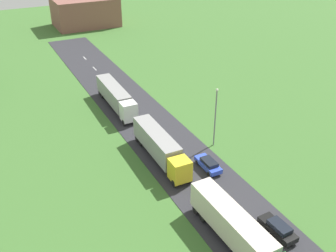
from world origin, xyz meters
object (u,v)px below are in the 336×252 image
(car_third, at_px, (208,164))
(lamppost_second, at_px, (215,115))
(truck_third, at_px, (116,96))
(distant_building, at_px, (85,12))
(car_second, at_px, (278,228))
(truck_second, at_px, (160,146))
(truck_lead, at_px, (239,232))

(car_third, relative_size, lamppost_second, 0.50)
(car_third, distance_m, lamppost_second, 7.50)
(truck_third, bearing_deg, distant_building, 78.72)
(distant_building, bearing_deg, car_second, -94.07)
(truck_second, bearing_deg, car_third, -46.61)
(truck_third, distance_m, car_second, 36.75)
(truck_second, bearing_deg, lamppost_second, -0.92)
(lamppost_second, bearing_deg, car_second, -101.58)
(truck_third, height_order, car_second, truck_third)
(lamppost_second, bearing_deg, distant_building, 87.80)
(lamppost_second, bearing_deg, car_third, -129.28)
(truck_lead, distance_m, truck_second, 18.07)
(distant_building, bearing_deg, truck_third, -101.28)
(truck_second, bearing_deg, truck_third, 89.29)
(truck_lead, distance_m, car_second, 5.07)
(car_second, xyz_separation_m, distant_building, (6.62, 93.07, 3.17))
(car_third, bearing_deg, lamppost_second, 50.72)
(truck_lead, bearing_deg, lamppost_second, 64.33)
(truck_lead, distance_m, distant_building, 93.43)
(distant_building, bearing_deg, lamppost_second, -92.20)
(truck_lead, height_order, truck_second, truck_second)
(truck_second, distance_m, distant_building, 75.54)
(truck_lead, height_order, lamppost_second, lamppost_second)
(car_third, bearing_deg, truck_lead, -109.61)
(truck_lead, height_order, distant_building, distant_building)
(truck_second, xyz_separation_m, car_second, (4.90, -18.44, -1.35))
(truck_lead, xyz_separation_m, car_third, (4.67, 13.10, -1.39))
(truck_third, bearing_deg, car_third, -78.97)
(truck_lead, distance_m, truck_third, 36.07)
(truck_third, xyz_separation_m, car_second, (4.68, -36.43, -1.33))
(truck_second, distance_m, car_third, 6.98)
(truck_third, xyz_separation_m, lamppost_second, (8.43, -18.13, 2.80))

